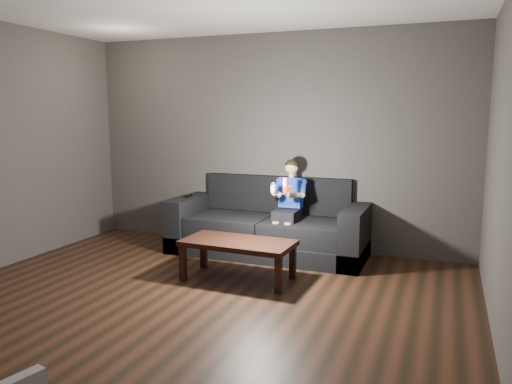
% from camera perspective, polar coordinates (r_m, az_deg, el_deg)
% --- Properties ---
extents(floor, '(5.00, 5.00, 0.00)m').
position_cam_1_polar(floor, '(4.44, -9.33, -13.77)').
color(floor, black).
rests_on(floor, ground).
extents(back_wall, '(5.00, 0.04, 2.70)m').
position_cam_1_polar(back_wall, '(6.38, 1.83, 5.76)').
color(back_wall, '#413D39').
rests_on(back_wall, ground).
extents(sofa, '(2.38, 1.03, 0.92)m').
position_cam_1_polar(sofa, '(6.17, 1.55, -4.21)').
color(sofa, black).
rests_on(sofa, floor).
extents(child, '(0.41, 0.50, 1.00)m').
position_cam_1_polar(child, '(5.93, 3.78, -0.59)').
color(child, black).
rests_on(child, sofa).
extents(wii_remote_red, '(0.05, 0.07, 0.18)m').
position_cam_1_polar(wii_remote_red, '(5.52, 3.36, 0.70)').
color(wii_remote_red, red).
rests_on(wii_remote_red, child).
extents(nunchuk_white, '(0.07, 0.10, 0.15)m').
position_cam_1_polar(nunchuk_white, '(5.57, 1.95, 0.44)').
color(nunchuk_white, silver).
rests_on(nunchuk_white, child).
extents(wii_remote_black, '(0.06, 0.16, 0.03)m').
position_cam_1_polar(wii_remote_black, '(6.46, -7.70, -0.41)').
color(wii_remote_black, black).
rests_on(wii_remote_black, sofa).
extents(coffee_table, '(1.16, 0.61, 0.41)m').
position_cam_1_polar(coffee_table, '(5.16, -2.07, -6.17)').
color(coffee_table, black).
rests_on(coffee_table, floor).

